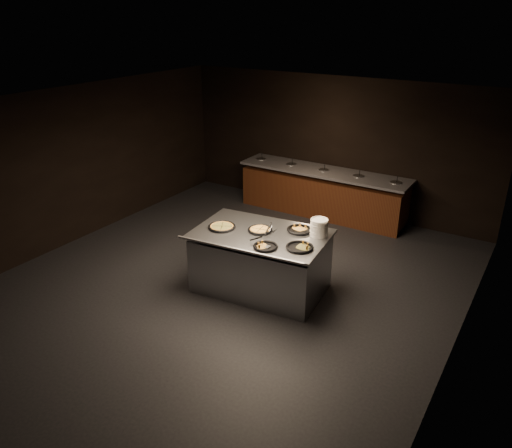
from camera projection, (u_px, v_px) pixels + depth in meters
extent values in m
cube|color=black|center=(228.00, 285.00, 8.18)|extent=(7.00, 8.00, 0.01)
cube|color=black|center=(223.00, 106.00, 7.01)|extent=(7.00, 8.00, 0.01)
cube|color=black|center=(333.00, 145.00, 10.70)|extent=(7.00, 0.01, 2.90)
cube|color=black|center=(72.00, 166.00, 9.30)|extent=(0.01, 8.00, 2.90)
cube|color=black|center=(468.00, 259.00, 5.89)|extent=(0.01, 8.00, 2.90)
cube|color=#4F2C12|center=(322.00, 196.00, 10.78)|extent=(3.60, 0.75, 0.85)
cube|color=slate|center=(323.00, 171.00, 10.56)|extent=(3.70, 0.83, 0.05)
cube|color=#3D210D|center=(321.00, 212.00, 10.93)|extent=(3.60, 0.69, 0.08)
cylinder|color=#A7A9AD|center=(261.00, 160.00, 11.31)|extent=(0.22, 0.22, 0.08)
cylinder|color=#486C2B|center=(261.00, 159.00, 11.30)|extent=(0.19, 0.19, 0.02)
cylinder|color=black|center=(262.00, 156.00, 11.24)|extent=(0.04, 0.10, 0.19)
cylinder|color=#A7A9AD|center=(291.00, 165.00, 10.93)|extent=(0.22, 0.22, 0.08)
cylinder|color=#486C2B|center=(291.00, 164.00, 10.92)|extent=(0.19, 0.19, 0.02)
cylinder|color=black|center=(292.00, 161.00, 10.86)|extent=(0.04, 0.10, 0.19)
cylinder|color=#A7A9AD|center=(323.00, 171.00, 10.56)|extent=(0.22, 0.22, 0.08)
cylinder|color=#486C2B|center=(324.00, 170.00, 10.55)|extent=(0.19, 0.19, 0.02)
cylinder|color=black|center=(325.00, 167.00, 10.48)|extent=(0.04, 0.10, 0.19)
cylinder|color=#A7A9AD|center=(358.00, 177.00, 10.18)|extent=(0.22, 0.22, 0.08)
cylinder|color=#486C2B|center=(358.00, 176.00, 10.17)|extent=(0.19, 0.19, 0.02)
cylinder|color=black|center=(360.00, 173.00, 10.11)|extent=(0.04, 0.10, 0.19)
cylinder|color=#A7A9AD|center=(395.00, 184.00, 9.80)|extent=(0.22, 0.22, 0.08)
cylinder|color=#486C2B|center=(396.00, 183.00, 9.79)|extent=(0.19, 0.19, 0.02)
cylinder|color=black|center=(397.00, 179.00, 9.73)|extent=(0.04, 0.10, 0.19)
cube|color=#A7A9AD|center=(261.00, 264.00, 7.90)|extent=(2.09, 1.41, 0.88)
cube|color=#A7A9AD|center=(261.00, 234.00, 7.69)|extent=(2.17, 1.50, 0.04)
cylinder|color=#A7A9AD|center=(238.00, 250.00, 7.19)|extent=(2.04, 0.27, 0.04)
cylinder|color=white|center=(319.00, 228.00, 7.54)|extent=(0.27, 0.27, 0.27)
cylinder|color=black|center=(222.00, 227.00, 7.86)|extent=(0.41, 0.41, 0.01)
torus|color=black|center=(222.00, 227.00, 7.85)|extent=(0.43, 0.43, 0.04)
torus|color=#AF6F2D|center=(222.00, 226.00, 7.85)|extent=(0.37, 0.37, 0.03)
cylinder|color=#AC8945|center=(222.00, 227.00, 7.85)|extent=(0.33, 0.33, 0.02)
cube|color=black|center=(222.00, 226.00, 7.85)|extent=(0.16, 0.29, 0.00)
cube|color=black|center=(222.00, 226.00, 7.85)|extent=(0.29, 0.16, 0.00)
cylinder|color=black|center=(260.00, 231.00, 7.75)|extent=(0.36, 0.36, 0.01)
torus|color=black|center=(260.00, 230.00, 7.74)|extent=(0.38, 0.38, 0.04)
torus|color=#AF6F2D|center=(260.00, 229.00, 7.74)|extent=(0.32, 0.32, 0.03)
cylinder|color=#FACB5A|center=(260.00, 230.00, 7.74)|extent=(0.28, 0.28, 0.02)
cube|color=black|center=(260.00, 229.00, 7.74)|extent=(0.05, 0.28, 0.00)
cube|color=black|center=(260.00, 229.00, 7.74)|extent=(0.28, 0.05, 0.00)
cylinder|color=black|center=(300.00, 230.00, 7.75)|extent=(0.38, 0.38, 0.01)
torus|color=black|center=(300.00, 229.00, 7.75)|extent=(0.40, 0.40, 0.04)
cylinder|color=black|center=(265.00, 247.00, 7.21)|extent=(0.34, 0.34, 0.01)
torus|color=black|center=(265.00, 246.00, 7.21)|extent=(0.36, 0.36, 0.04)
cylinder|color=black|center=(300.00, 248.00, 7.19)|extent=(0.38, 0.38, 0.01)
torus|color=black|center=(300.00, 247.00, 7.18)|extent=(0.40, 0.40, 0.04)
cube|color=#A7A9AD|center=(272.00, 229.00, 7.75)|extent=(0.12, 0.13, 0.00)
cylinder|color=black|center=(268.00, 228.00, 7.57)|extent=(0.05, 0.22, 0.14)
cylinder|color=#A7A9AD|center=(270.00, 229.00, 7.67)|extent=(0.03, 0.11, 0.09)
cube|color=#A7A9AD|center=(266.00, 246.00, 7.20)|extent=(0.12, 0.09, 0.00)
cylinder|color=black|center=(256.00, 239.00, 7.25)|extent=(0.21, 0.03, 0.13)
cylinder|color=#A7A9AD|center=(261.00, 243.00, 7.23)|extent=(0.11, 0.01, 0.08)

